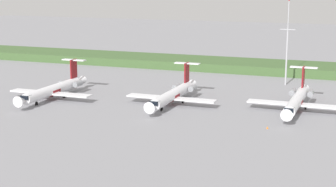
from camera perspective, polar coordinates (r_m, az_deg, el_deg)
The scene contains 7 objects.
ground_plane at distance 154.41m, azimuth 2.64°, elevation 0.34°, with size 500.00×500.00×0.00m, color gray.
grass_berm at distance 191.78m, azimuth 6.36°, elevation 2.98°, with size 320.00×20.00×2.87m, color #426033.
regional_jet_nearest at distance 145.81m, azimuth -11.80°, elevation 0.43°, with size 22.81×31.00×9.00m.
regional_jet_second at distance 136.73m, azimuth 0.54°, elevation -0.07°, with size 22.81×31.00×9.00m.
regional_jet_third at distance 133.68m, azimuth 13.26°, elevation -0.67°, with size 22.81×31.00×9.00m.
antenna_mast at distance 164.13m, azimuth 12.27°, elevation 4.44°, with size 4.40×0.50×25.09m.
safety_cone_front_marker at distance 116.67m, azimuth 10.31°, elevation -3.50°, with size 0.44×0.44×0.55m, color orange.
Camera 1 is at (46.89, -113.87, 30.79)m, focal length 58.57 mm.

